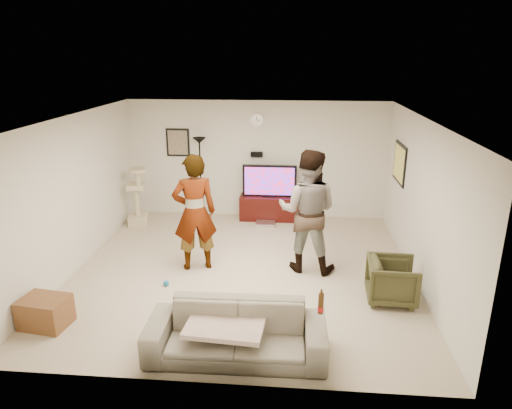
# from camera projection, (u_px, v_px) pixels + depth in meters

# --- Properties ---
(floor) EXTENTS (5.50, 5.50, 0.02)m
(floor) POSITION_uv_depth(u_px,v_px,m) (243.00, 271.00, 7.60)
(floor) COLOR tan
(floor) RESTS_ON ground
(ceiling) EXTENTS (5.50, 5.50, 0.02)m
(ceiling) POSITION_uv_depth(u_px,v_px,m) (241.00, 118.00, 6.81)
(ceiling) COLOR silver
(ceiling) RESTS_ON wall_back
(wall_back) EXTENTS (5.50, 0.04, 2.50)m
(wall_back) POSITION_uv_depth(u_px,v_px,m) (257.00, 160.00, 9.81)
(wall_back) COLOR silver
(wall_back) RESTS_ON floor
(wall_front) EXTENTS (5.50, 0.04, 2.50)m
(wall_front) POSITION_uv_depth(u_px,v_px,m) (211.00, 280.00, 4.60)
(wall_front) COLOR silver
(wall_front) RESTS_ON floor
(wall_left) EXTENTS (0.04, 5.50, 2.50)m
(wall_left) POSITION_uv_depth(u_px,v_px,m) (74.00, 194.00, 7.43)
(wall_left) COLOR silver
(wall_left) RESTS_ON floor
(wall_right) EXTENTS (0.04, 5.50, 2.50)m
(wall_right) POSITION_uv_depth(u_px,v_px,m) (421.00, 203.00, 6.98)
(wall_right) COLOR silver
(wall_right) RESTS_ON floor
(wall_clock) EXTENTS (0.26, 0.04, 0.26)m
(wall_clock) POSITION_uv_depth(u_px,v_px,m) (257.00, 120.00, 9.51)
(wall_clock) COLOR silver
(wall_clock) RESTS_ON wall_back
(wall_speaker) EXTENTS (0.25, 0.10, 0.10)m
(wall_speaker) POSITION_uv_depth(u_px,v_px,m) (257.00, 154.00, 9.71)
(wall_speaker) COLOR black
(wall_speaker) RESTS_ON wall_back
(picture_back) EXTENTS (0.42, 0.03, 0.52)m
(picture_back) POSITION_uv_depth(u_px,v_px,m) (178.00, 142.00, 9.82)
(picture_back) COLOR #716651
(picture_back) RESTS_ON wall_back
(picture_right) EXTENTS (0.03, 0.78, 0.62)m
(picture_right) POSITION_uv_depth(u_px,v_px,m) (400.00, 163.00, 8.42)
(picture_right) COLOR #F1EE63
(picture_right) RESTS_ON wall_right
(tv_stand) EXTENTS (1.25, 0.45, 0.52)m
(tv_stand) POSITION_uv_depth(u_px,v_px,m) (269.00, 208.00, 9.86)
(tv_stand) COLOR black
(tv_stand) RESTS_ON floor
(console_box) EXTENTS (0.40, 0.30, 0.07)m
(console_box) POSITION_uv_depth(u_px,v_px,m) (265.00, 224.00, 9.56)
(console_box) COLOR silver
(console_box) RESTS_ON floor
(tv) EXTENTS (1.14, 0.08, 0.67)m
(tv) POSITION_uv_depth(u_px,v_px,m) (270.00, 181.00, 9.67)
(tv) COLOR black
(tv) RESTS_ON tv_stand
(tv_screen) EXTENTS (1.05, 0.01, 0.59)m
(tv_screen) POSITION_uv_depth(u_px,v_px,m) (269.00, 181.00, 9.63)
(tv_screen) COLOR #2931FC
(tv_screen) RESTS_ON tv
(floor_lamp) EXTENTS (0.32, 0.32, 1.74)m
(floor_lamp) POSITION_uv_depth(u_px,v_px,m) (201.00, 178.00, 9.84)
(floor_lamp) COLOR black
(floor_lamp) RESTS_ON floor
(cat_tree) EXTENTS (0.47, 0.47, 1.22)m
(cat_tree) POSITION_uv_depth(u_px,v_px,m) (137.00, 197.00, 9.45)
(cat_tree) COLOR #C2B58D
(cat_tree) RESTS_ON floor
(person_left) EXTENTS (0.82, 0.66, 1.94)m
(person_left) POSITION_uv_depth(u_px,v_px,m) (195.00, 213.00, 7.40)
(person_left) COLOR beige
(person_left) RESTS_ON floor
(person_right) EXTENTS (1.10, 0.93, 2.01)m
(person_right) POSITION_uv_depth(u_px,v_px,m) (307.00, 211.00, 7.36)
(person_right) COLOR navy
(person_right) RESTS_ON floor
(sofa) EXTENTS (2.12, 0.86, 0.61)m
(sofa) POSITION_uv_depth(u_px,v_px,m) (236.00, 332.00, 5.38)
(sofa) COLOR slate
(sofa) RESTS_ON floor
(throw_blanket) EXTENTS (0.95, 0.77, 0.06)m
(throw_blanket) POSITION_uv_depth(u_px,v_px,m) (226.00, 324.00, 5.36)
(throw_blanket) COLOR beige
(throw_blanket) RESTS_ON sofa
(beer_bottle) EXTENTS (0.06, 0.06, 0.25)m
(beer_bottle) POSITION_uv_depth(u_px,v_px,m) (321.00, 303.00, 5.17)
(beer_bottle) COLOR #3D250C
(beer_bottle) RESTS_ON sofa
(armchair) EXTENTS (0.73, 0.71, 0.63)m
(armchair) POSITION_uv_depth(u_px,v_px,m) (392.00, 281.00, 6.58)
(armchair) COLOR #35341C
(armchair) RESTS_ON floor
(side_table) EXTENTS (0.65, 0.52, 0.40)m
(side_table) POSITION_uv_depth(u_px,v_px,m) (45.00, 312.00, 6.00)
(side_table) COLOR brown
(side_table) RESTS_ON floor
(toy_ball) EXTENTS (0.09, 0.09, 0.09)m
(toy_ball) POSITION_uv_depth(u_px,v_px,m) (166.00, 283.00, 7.08)
(toy_ball) COLOR #166D9B
(toy_ball) RESTS_ON floor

